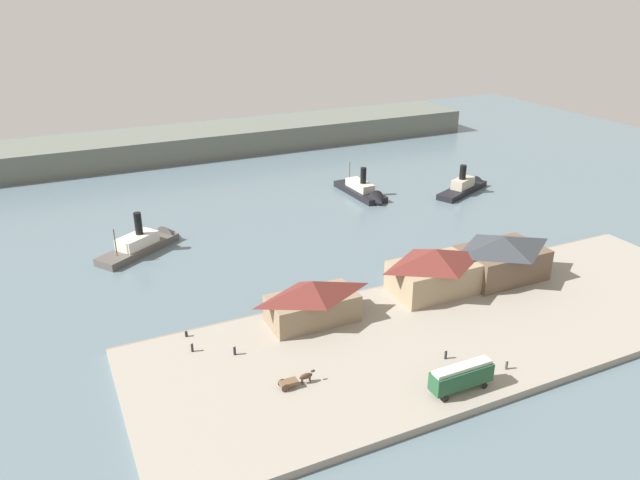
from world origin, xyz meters
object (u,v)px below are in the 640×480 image
Objects in this scene: pedestrian_near_east_shed at (235,351)px; ferry_departing_north at (146,242)px; ferry_shed_east_terminal at (313,301)px; mooring_post_center_west at (543,250)px; street_tram at (461,376)px; pedestrian_near_west_shed at (507,365)px; pedestrian_walking_west at (192,347)px; ferry_mid_harbor at (466,186)px; horse_cart at (296,380)px; ferry_outer_harbor at (365,192)px; ferry_shed_west_terminal at (434,270)px; pedestrian_at_waters_edge at (446,355)px; ferry_shed_central_terminal at (502,257)px; mooring_post_west at (186,334)px.

ferry_departing_north reaches higher than pedestrian_near_east_shed.
ferry_departing_north is at bearing 113.25° from ferry_shed_east_terminal.
pedestrian_near_east_shed reaches higher than mooring_post_center_west.
street_tram is 6.06× the size of pedestrian_near_west_shed.
pedestrian_walking_west is 102.07m from ferry_mid_harbor.
pedestrian_near_west_shed is (35.33, -20.89, -0.04)m from pedestrian_near_east_shed.
horse_cart is 0.26× the size of ferry_outer_harbor.
ferry_shed_west_terminal is at bearing 80.13° from pedestrian_near_west_shed.
pedestrian_near_west_shed is (29.88, -9.75, -0.21)m from horse_cart.
ferry_departing_north reaches higher than ferry_mid_harbor.
ferry_departing_north reaches higher than pedestrian_at_waters_edge.
pedestrian_walking_west is at bearing 151.80° from pedestrian_at_waters_edge.
ferry_shed_central_terminal reaches higher than pedestrian_near_west_shed.
mooring_post_center_west is 52.58m from ferry_outer_harbor.
horse_cart reaches higher than pedestrian_at_waters_edge.
ferry_shed_east_terminal is at bearing 125.62° from pedestrian_at_waters_edge.
street_tram is 0.45× the size of ferry_outer_harbor.
pedestrian_at_waters_edge is 1.01× the size of pedestrian_near_west_shed.
ferry_departing_north reaches higher than mooring_post_center_west.
ferry_shed_central_terminal reaches higher than street_tram.
ferry_departing_north is (-75.51, 40.59, -0.13)m from mooring_post_center_west.
ferry_mid_harbor reaches higher than pedestrian_near_east_shed.
ferry_outer_harbor is at bearing 69.66° from street_tram.
ferry_outer_harbor is at bearing 54.23° from horse_cart.
ferry_mid_harbor reaches higher than pedestrian_walking_west.
pedestrian_at_waters_edge is 78.96m from ferry_outer_harbor.
pedestrian_near_east_shed is (-15.17, -4.19, -3.05)m from ferry_shed_east_terminal.
street_tram is at bearing -117.59° from ferry_shed_west_terminal.
pedestrian_near_west_shed is at bearing -18.08° from horse_cart.
horse_cart is at bearing -141.51° from ferry_mid_harbor.
pedestrian_walking_west is 0.08× the size of ferry_outer_harbor.
ferry_shed_west_terminal is at bearing 178.27° from ferry_shed_central_terminal.
pedestrian_near_east_shed is at bearing -164.57° from ferry_shed_east_terminal.
ferry_shed_west_terminal reaches higher than mooring_post_center_west.
pedestrian_near_east_shed is (-26.04, 22.00, -1.65)m from street_tram.
ferry_departing_north is (-19.46, 45.28, -3.48)m from ferry_shed_east_terminal.
ferry_shed_west_terminal is at bearing -106.63° from ferry_outer_harbor.
ferry_outer_harbor is (27.37, 74.06, -0.61)m from pedestrian_at_waters_edge.
ferry_shed_east_terminal is 16.96× the size of mooring_post_center_west.
ferry_departing_north reaches higher than ferry_shed_east_terminal.
street_tram is 54.76m from mooring_post_center_west.
pedestrian_walking_west is at bearing -91.76° from ferry_departing_north.
pedestrian_near_west_shed reaches higher than mooring_post_west.
street_tram is at bearing -40.20° from pedestrian_near_east_shed.
pedestrian_near_east_shed is at bearing -148.54° from ferry_mid_harbor.
pedestrian_near_west_shed is at bearing -30.60° from pedestrian_near_east_shed.
street_tram is 93.99m from ferry_mid_harbor.
pedestrian_near_west_shed is at bearing -60.62° from ferry_departing_north.
pedestrian_near_east_shed reaches higher than pedestrian_walking_west.
mooring_post_west is (-40.81, 29.26, -0.27)m from pedestrian_near_west_shed.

